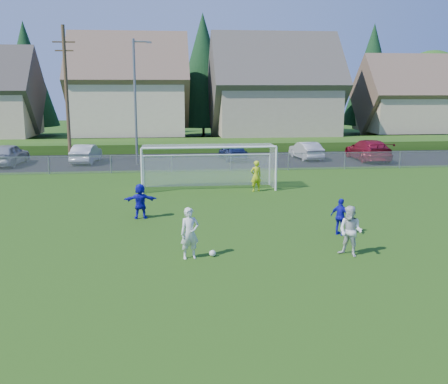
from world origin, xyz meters
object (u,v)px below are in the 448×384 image
at_px(soccer_ball, 212,253).
at_px(player_white_a, 190,233).
at_px(soccer_goal, 208,160).
at_px(player_blue_a, 341,217).
at_px(car_b, 86,154).
at_px(car_g, 368,150).
at_px(player_blue_b, 140,201).
at_px(car_f, 306,150).
at_px(car_a, 8,154).
at_px(player_white_b, 350,231).
at_px(car_e, 233,152).
at_px(goalkeeper, 256,176).

xyz_separation_m(soccer_ball, player_white_a, (-0.77, -0.12, 0.76)).
distance_m(player_white_a, soccer_goal, 12.34).
xyz_separation_m(player_blue_a, soccer_goal, (-4.32, 10.02, 0.91)).
xyz_separation_m(car_b, car_g, (21.69, -1.00, 0.11)).
height_order(player_blue_b, car_g, car_g).
relative_size(player_blue_a, car_f, 0.34).
bearing_deg(car_a, car_g, -175.64).
relative_size(player_white_a, player_white_b, 1.01).
height_order(car_b, car_e, car_b).
bearing_deg(player_white_b, car_b, 160.39).
bearing_deg(car_a, soccer_goal, 147.93).
bearing_deg(car_f, car_b, -5.60).
relative_size(player_blue_b, goalkeeper, 0.91).
relative_size(player_blue_b, car_e, 0.39).
bearing_deg(car_b, car_f, -173.59).
relative_size(car_a, car_f, 1.13).
distance_m(car_f, car_g, 4.79).
height_order(player_white_a, car_a, player_white_a).
distance_m(player_white_b, car_f, 24.40).
height_order(player_white_b, goalkeeper, player_white_b).
height_order(car_f, car_g, car_g).
bearing_deg(soccer_ball, player_blue_b, 115.50).
bearing_deg(player_white_b, soccer_goal, 150.07).
xyz_separation_m(car_g, soccer_goal, (-13.32, -10.16, 0.82)).
bearing_deg(car_g, car_f, -13.63).
bearing_deg(goalkeeper, player_white_a, 57.50).
xyz_separation_m(player_white_a, goalkeeper, (4.13, 11.10, -0.02)).
xyz_separation_m(player_white_a, player_blue_b, (-1.89, 5.69, -0.10)).
bearing_deg(car_a, car_e, -172.25).
bearing_deg(player_white_b, goalkeeper, 139.57).
xyz_separation_m(car_f, car_g, (4.64, -1.20, 0.12)).
bearing_deg(player_white_b, car_a, 170.72).
bearing_deg(player_white_a, goalkeeper, 55.90).
bearing_deg(soccer_ball, player_white_a, -171.38).
bearing_deg(car_f, player_white_a, 60.15).
distance_m(car_b, car_g, 21.71).
distance_m(player_blue_a, car_b, 24.69).
xyz_separation_m(player_blue_b, car_f, (12.18, 17.89, -0.08)).
bearing_deg(soccer_goal, goalkeeper, -23.80).
bearing_deg(player_blue_b, car_a, -58.87).
height_order(soccer_ball, player_white_b, player_white_b).
height_order(player_white_a, car_b, player_white_a).
xyz_separation_m(player_blue_a, car_a, (-18.17, 20.48, 0.08)).
relative_size(car_a, car_b, 1.11).
xyz_separation_m(car_e, car_f, (5.86, 0.09, 0.01)).
bearing_deg(car_a, goalkeeper, 149.74).
relative_size(player_blue_a, player_blue_b, 0.93).
relative_size(player_white_b, player_blue_a, 1.20).
relative_size(car_b, car_f, 1.02).
xyz_separation_m(player_white_b, player_blue_b, (-7.29, 6.02, -0.09)).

